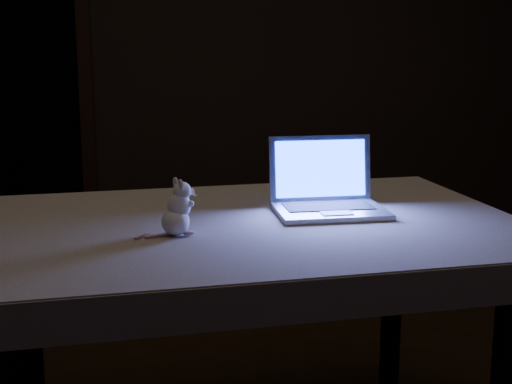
{
  "coord_description": "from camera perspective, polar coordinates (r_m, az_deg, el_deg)",
  "views": [
    {
      "loc": [
        -0.4,
        -2.06,
        1.35
      ],
      "look_at": [
        -0.01,
        0.09,
        0.89
      ],
      "focal_mm": 52.0,
      "sensor_mm": 36.0,
      "label": 1
    }
  ],
  "objects": [
    {
      "name": "doorway",
      "position": [
        4.62,
        -19.09,
        7.74
      ],
      "size": [
        1.06,
        0.36,
        2.13
      ],
      "primitive_type": null,
      "color": "black",
      "rests_on": "back_wall"
    },
    {
      "name": "laptop",
      "position": [
        2.24,
        5.82,
        1.08
      ],
      "size": [
        0.33,
        0.29,
        0.22
      ],
      "primitive_type": null,
      "rotation": [
        0.0,
        0.0,
        -0.01
      ],
      "color": "#A4A4A9",
      "rests_on": "tablecloth"
    },
    {
      "name": "table",
      "position": [
        2.3,
        -0.89,
        -12.31
      ],
      "size": [
        1.56,
        1.06,
        0.81
      ],
      "primitive_type": null,
      "rotation": [
        0.0,
        0.0,
        0.06
      ],
      "color": "black",
      "rests_on": "floor"
    },
    {
      "name": "tablecloth",
      "position": [
        2.15,
        -3.15,
        -3.8
      ],
      "size": [
        1.72,
        1.23,
        0.1
      ],
      "primitive_type": null,
      "rotation": [
        0.0,
        0.0,
        0.1
      ],
      "color": "#BEB2A0",
      "rests_on": "table"
    },
    {
      "name": "plush_mouse",
      "position": [
        2.01,
        -6.24,
        -1.18
      ],
      "size": [
        0.12,
        0.12,
        0.15
      ],
      "primitive_type": null,
      "rotation": [
        0.0,
        0.0,
        -0.07
      ],
      "color": "white",
      "rests_on": "tablecloth"
    },
    {
      "name": "back_wall",
      "position": [
        4.58,
        -5.31,
        11.25
      ],
      "size": [
        4.5,
        0.04,
        2.6
      ],
      "primitive_type": "cube",
      "color": "black",
      "rests_on": "ground"
    }
  ]
}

